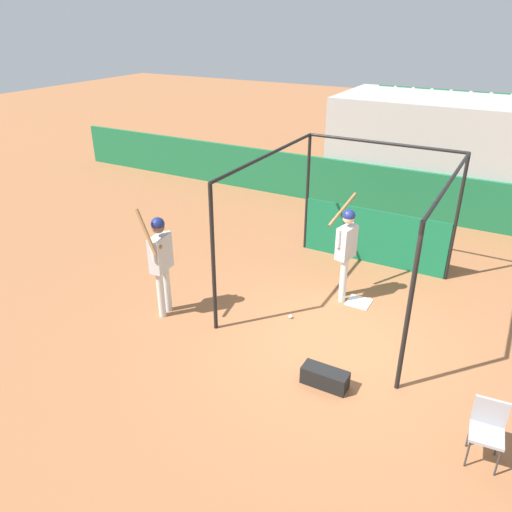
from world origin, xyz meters
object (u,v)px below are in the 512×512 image
player_batter (346,245)px  equipment_bag (325,377)px  player_waiting (161,256)px  baseball (290,317)px  folding_chair (488,425)px

player_batter → equipment_bag: (0.67, -2.54, -0.99)m
player_waiting → baseball: (2.11, 0.97, -1.14)m
player_batter → baseball: bearing=165.5°
equipment_bag → baseball: (-1.23, 1.39, -0.10)m
player_waiting → baseball: bearing=107.7°
folding_chair → baseball: (-3.46, 1.67, -0.48)m
folding_chair → baseball: size_ratio=11.35×
folding_chair → baseball: folding_chair is taller
player_waiting → baseball: size_ratio=28.85×
player_waiting → baseball: 2.59m
equipment_bag → baseball: size_ratio=9.46×
player_batter → folding_chair: 4.09m
player_batter → baseball: size_ratio=26.62×
player_waiting → equipment_bag: 3.52m
player_waiting → equipment_bag: size_ratio=3.05×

